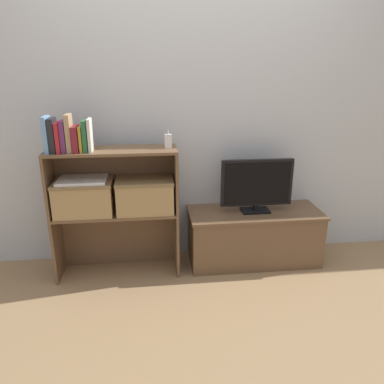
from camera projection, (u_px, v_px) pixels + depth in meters
The scene contains 19 objects.
ground_plane at pixel (194, 277), 2.87m from camera, with size 16.00×16.00×0.00m, color #A37F56.
wall_back at pixel (188, 111), 2.90m from camera, with size 10.00×0.05×2.40m.
tv_stand at pixel (254, 236), 3.05m from camera, with size 1.06×0.43×0.44m.
tv at pixel (257, 184), 2.90m from camera, with size 0.56×0.14×0.42m.
bookshelf_lower_tier at pixel (118, 231), 2.91m from camera, with size 0.92×0.30×0.51m.
bookshelf_upper_tier at pixel (114, 171), 2.75m from camera, with size 0.92×0.30×0.47m.
book_skyblue at pixel (47, 135), 2.51m from camera, with size 0.03×0.15×0.24m.
book_charcoal at pixel (53, 135), 2.51m from camera, with size 0.04×0.13×0.23m.
book_crimson at pixel (59, 137), 2.52m from camera, with size 0.03×0.15×0.20m.
book_plum at pixel (64, 136), 2.52m from camera, with size 0.03×0.13×0.21m.
book_tan at pixel (69, 133), 2.52m from camera, with size 0.03×0.13×0.25m.
book_maroon at pixel (76, 139), 2.54m from camera, with size 0.04×0.16×0.18m.
book_mustard at pixel (81, 139), 2.54m from camera, with size 0.02×0.13×0.17m.
book_forest at pixel (85, 136), 2.54m from camera, with size 0.03×0.13×0.21m.
book_ivory at pixel (90, 135), 2.54m from camera, with size 0.02×0.13×0.22m.
baby_monitor at pixel (168, 141), 2.66m from camera, with size 0.05×0.03×0.13m.
storage_basket_left at pixel (84, 196), 2.71m from camera, with size 0.42×0.27×0.25m.
storage_basket_right at pixel (145, 194), 2.75m from camera, with size 0.42×0.27×0.25m.
laptop at pixel (82, 180), 2.67m from camera, with size 0.34×0.25×0.02m.
Camera 1 is at (-0.30, -2.49, 1.55)m, focal length 35.00 mm.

